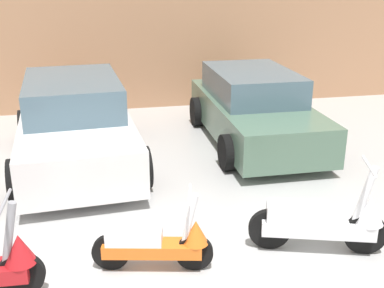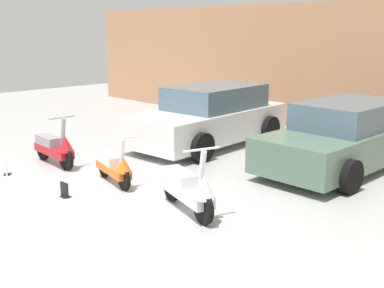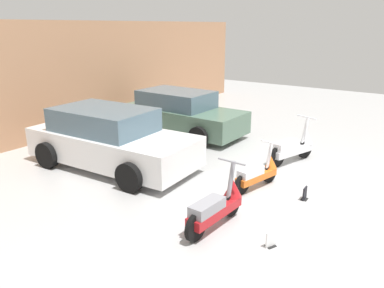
# 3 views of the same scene
# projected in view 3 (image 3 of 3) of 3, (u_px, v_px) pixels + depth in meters

# --- Properties ---
(ground_plane) EXTENTS (28.00, 28.00, 0.00)m
(ground_plane) POSITION_uv_depth(u_px,v_px,m) (305.00, 200.00, 7.46)
(ground_plane) COLOR #B2B2B2
(wall_back) EXTENTS (19.60, 0.12, 3.46)m
(wall_back) POSITION_uv_depth(u_px,v_px,m) (57.00, 81.00, 11.24)
(wall_back) COLOR tan
(wall_back) RESTS_ON ground_plane
(scooter_front_left) EXTENTS (1.55, 0.56, 1.08)m
(scooter_front_left) POSITION_uv_depth(u_px,v_px,m) (217.00, 206.00, 6.38)
(scooter_front_left) COLOR black
(scooter_front_left) RESTS_ON ground_plane
(scooter_front_right) EXTENTS (1.33, 0.57, 0.94)m
(scooter_front_right) POSITION_uv_depth(u_px,v_px,m) (258.00, 173.00, 7.94)
(scooter_front_right) COLOR black
(scooter_front_right) RESTS_ON ground_plane
(scooter_front_center) EXTENTS (1.56, 0.77, 1.12)m
(scooter_front_center) POSITION_uv_depth(u_px,v_px,m) (294.00, 147.00, 9.43)
(scooter_front_center) COLOR black
(scooter_front_center) RESTS_ON ground_plane
(car_rear_left) EXTENTS (2.24, 4.31, 1.43)m
(car_rear_left) POSITION_uv_depth(u_px,v_px,m) (111.00, 139.00, 9.06)
(car_rear_left) COLOR white
(car_rear_left) RESTS_ON ground_plane
(car_rear_center) EXTENTS (1.96, 4.01, 1.36)m
(car_rear_center) POSITION_uv_depth(u_px,v_px,m) (181.00, 113.00, 11.86)
(car_rear_center) COLOR #51705B
(car_rear_center) RESTS_ON ground_plane
(placard_near_left_scooter) EXTENTS (0.20, 0.17, 0.26)m
(placard_near_left_scooter) POSITION_uv_depth(u_px,v_px,m) (271.00, 240.00, 5.85)
(placard_near_left_scooter) COLOR black
(placard_near_left_scooter) RESTS_ON ground_plane
(placard_near_right_scooter) EXTENTS (0.20, 0.13, 0.26)m
(placard_near_right_scooter) POSITION_uv_depth(u_px,v_px,m) (305.00, 194.00, 7.44)
(placard_near_right_scooter) COLOR black
(placard_near_right_scooter) RESTS_ON ground_plane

